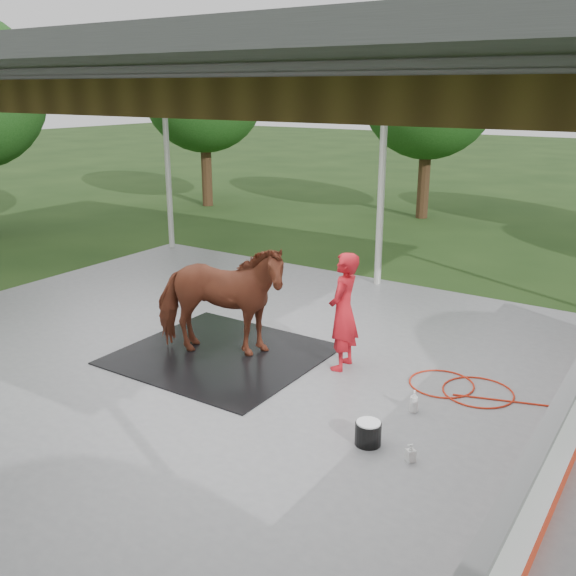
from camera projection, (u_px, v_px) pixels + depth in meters
The scene contains 11 objects.
ground at pixel (237, 364), 9.44m from camera, with size 100.00×100.00×0.00m, color #1E3814.
concrete_slab at pixel (237, 363), 9.44m from camera, with size 12.00×10.00×0.05m, color slate.
pavilion_structure at pixel (230, 82), 8.26m from camera, with size 12.60×10.60×4.05m.
tree_belt at pixel (288, 96), 8.87m from camera, with size 28.00×28.00×5.80m.
rubber_mat at pixel (221, 354), 9.64m from camera, with size 2.82×2.64×0.02m, color black.
horse at pixel (219, 300), 9.38m from camera, with size 0.93×2.03×1.72m, color brown.
handler at pixel (343, 311), 8.98m from camera, with size 0.62×0.41×1.70m, color red.
wash_bucket at pixel (368, 433), 7.20m from camera, with size 0.30×0.30×0.28m.
soap_bottle_a at pixel (414, 401), 7.91m from camera, with size 0.11×0.11×0.29m, color silver.
soap_bottle_b at pixel (411, 453), 6.88m from camera, with size 0.09×0.09×0.21m, color #338CD8.
hose_coil at pixel (461, 388), 8.56m from camera, with size 1.93×0.93×0.02m.
Camera 1 is at (5.39, -6.83, 3.90)m, focal length 40.00 mm.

